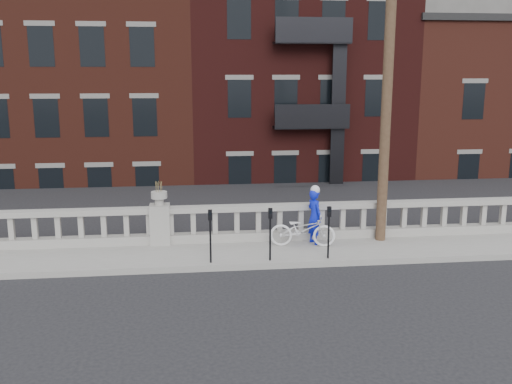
# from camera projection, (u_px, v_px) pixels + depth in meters

# --- Properties ---
(ground) EXTENTS (120.00, 120.00, 0.00)m
(ground) POSITION_uv_depth(u_px,v_px,m) (152.00, 305.00, 12.08)
(ground) COLOR black
(ground) RESTS_ON ground
(sidewalk) EXTENTS (32.00, 2.20, 0.15)m
(sidewalk) POSITION_uv_depth(u_px,v_px,m) (159.00, 257.00, 14.98)
(sidewalk) COLOR gray
(sidewalk) RESTS_ON ground
(balustrade) EXTENTS (28.00, 0.34, 1.03)m
(balustrade) POSITION_uv_depth(u_px,v_px,m) (160.00, 226.00, 15.78)
(balustrade) COLOR gray
(balustrade) RESTS_ON sidewalk
(planter_pedestal) EXTENTS (0.55, 0.55, 1.76)m
(planter_pedestal) POSITION_uv_depth(u_px,v_px,m) (160.00, 220.00, 15.74)
(planter_pedestal) COLOR gray
(planter_pedestal) RESTS_ON sidewalk
(lower_level) EXTENTS (80.00, 44.00, 20.80)m
(lower_level) POSITION_uv_depth(u_px,v_px,m) (184.00, 109.00, 33.99)
(lower_level) COLOR #605E59
(lower_level) RESTS_ON ground
(utility_pole) EXTENTS (1.60, 0.28, 10.00)m
(utility_pole) POSITION_uv_depth(u_px,v_px,m) (389.00, 56.00, 15.18)
(utility_pole) COLOR #422D1E
(utility_pole) RESTS_ON sidewalk
(parking_meter_b) EXTENTS (0.10, 0.09, 1.36)m
(parking_meter_b) POSITION_uv_depth(u_px,v_px,m) (210.00, 230.00, 14.11)
(parking_meter_b) COLOR black
(parking_meter_b) RESTS_ON sidewalk
(parking_meter_c) EXTENTS (0.10, 0.09, 1.36)m
(parking_meter_c) POSITION_uv_depth(u_px,v_px,m) (270.00, 228.00, 14.27)
(parking_meter_c) COLOR black
(parking_meter_c) RESTS_ON sidewalk
(parking_meter_d) EXTENTS (0.10, 0.09, 1.36)m
(parking_meter_d) POSITION_uv_depth(u_px,v_px,m) (329.00, 226.00, 14.44)
(parking_meter_d) COLOR black
(parking_meter_d) RESTS_ON sidewalk
(bicycle) EXTENTS (1.86, 0.92, 0.93)m
(bicycle) POSITION_uv_depth(u_px,v_px,m) (303.00, 230.00, 15.54)
(bicycle) COLOR white
(bicycle) RESTS_ON sidewalk
(cyclist) EXTENTS (0.54, 0.65, 1.54)m
(cyclist) POSITION_uv_depth(u_px,v_px,m) (315.00, 216.00, 15.73)
(cyclist) COLOR #0D1CCD
(cyclist) RESTS_ON sidewalk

